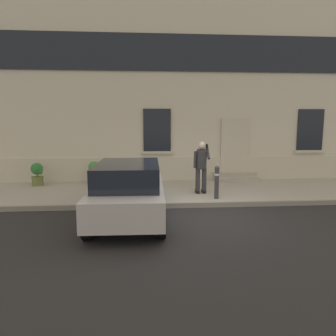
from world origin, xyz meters
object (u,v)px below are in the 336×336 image
planter_terracotta (95,172)px  bollard_near_person (217,181)px  person_on_phone (201,164)px  hatchback_car_silver (129,190)px  planter_olive (37,174)px

planter_terracotta → bollard_near_person: bearing=-33.3°
bollard_near_person → person_on_phone: size_ratio=0.60×
hatchback_car_silver → person_on_phone: 3.13m
planter_olive → hatchback_car_silver: bearing=-47.0°
bollard_near_person → planter_olive: bollard_near_person is taller
hatchback_car_silver → planter_terracotta: size_ratio=4.77×
hatchback_car_silver → person_on_phone: person_on_phone is taller
planter_terracotta → planter_olive: bearing=-173.3°
person_on_phone → planter_olive: bearing=166.8°
person_on_phone → planter_olive: person_on_phone is taller
hatchback_car_silver → person_on_phone: bearing=42.6°
bollard_near_person → planter_olive: 6.74m
bollard_near_person → planter_terracotta: bollard_near_person is taller
hatchback_car_silver → planter_terracotta: (-1.54, 4.12, -0.18)m
hatchback_car_silver → bollard_near_person: 2.98m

